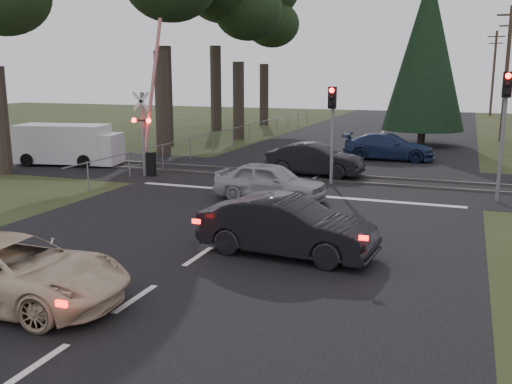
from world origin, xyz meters
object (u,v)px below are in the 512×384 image
at_px(traffic_signal_center, 332,118).
at_px(utility_pole_mid, 507,71).
at_px(dark_car_far, 315,160).
at_px(silver_car, 270,182).
at_px(traffic_signal_right, 506,111).
at_px(cream_coupe, 11,272).
at_px(utility_pole_far, 494,72).
at_px(dark_hatchback, 287,227).
at_px(blue_sedan, 389,147).
at_px(crossing_signal, 148,131).
at_px(white_van, 71,145).

bearing_deg(traffic_signal_center, utility_pole_mid, 68.79).
distance_m(traffic_signal_center, utility_pole_mid, 20.82).
relative_size(utility_pole_mid, dark_car_far, 2.03).
bearing_deg(silver_car, traffic_signal_center, -15.72).
height_order(utility_pole_mid, dark_car_far, utility_pole_mid).
height_order(traffic_signal_right, cream_coupe, traffic_signal_right).
height_order(utility_pole_far, dark_hatchback, utility_pole_far).
bearing_deg(silver_car, utility_pole_far, -6.34).
relative_size(dark_hatchback, blue_sedan, 0.94).
height_order(utility_pole_far, dark_car_far, utility_pole_far).
distance_m(crossing_signal, blue_sedan, 13.20).
bearing_deg(utility_pole_far, blue_sedan, -99.64).
relative_size(traffic_signal_right, silver_car, 1.12).
relative_size(utility_pole_mid, utility_pole_far, 1.00).
relative_size(traffic_signal_center, utility_pole_far, 0.46).
xyz_separation_m(crossing_signal, dark_hatchback, (9.38, -8.85, -1.30)).
height_order(traffic_signal_center, dark_hatchback, traffic_signal_center).
bearing_deg(blue_sedan, dark_car_far, 156.27).
bearing_deg(white_van, utility_pole_far, 52.66).
xyz_separation_m(cream_coupe, dark_hatchback, (4.35, 5.01, 0.07)).
xyz_separation_m(traffic_signal_right, utility_pole_far, (0.95, 45.53, 1.41)).
bearing_deg(cream_coupe, blue_sedan, -14.44).
distance_m(utility_pole_far, cream_coupe, 60.17).
height_order(utility_pole_far, cream_coupe, utility_pole_far).
distance_m(silver_car, dark_car_far, 5.79).
bearing_deg(traffic_signal_center, blue_sedan, 80.54).
bearing_deg(dark_car_far, utility_pole_mid, -24.80).
relative_size(dark_hatchback, dark_car_far, 1.04).
distance_m(traffic_signal_right, blue_sedan, 10.93).
height_order(utility_pole_mid, cream_coupe, utility_pole_mid).
distance_m(utility_pole_far, white_van, 48.75).
relative_size(utility_pole_far, white_van, 1.63).
bearing_deg(crossing_signal, dark_hatchback, -43.32).
bearing_deg(white_van, silver_car, -31.17).
bearing_deg(traffic_signal_center, dark_hatchback, -83.51).
xyz_separation_m(utility_pole_far, white_van, (-21.23, -43.73, -3.68)).
relative_size(utility_pole_far, dark_car_far, 2.03).
distance_m(silver_car, blue_sedan, 12.19).
bearing_deg(blue_sedan, white_van, 115.23).
xyz_separation_m(traffic_signal_center, utility_pole_far, (7.50, 44.32, 1.92)).
bearing_deg(crossing_signal, traffic_signal_center, 6.15).
distance_m(crossing_signal, utility_pole_mid, 25.78).
bearing_deg(traffic_signal_center, traffic_signal_right, -10.41).
bearing_deg(blue_sedan, traffic_signal_right, -151.74).
bearing_deg(silver_car, white_van, 74.38).
bearing_deg(utility_pole_far, crossing_signal, -109.23).
xyz_separation_m(traffic_signal_right, utility_pole_mid, (0.95, 20.53, 1.41)).
height_order(silver_car, white_van, white_van).
xyz_separation_m(dark_hatchback, dark_car_far, (-2.31, 11.69, -0.03)).
bearing_deg(blue_sedan, silver_car, 165.99).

